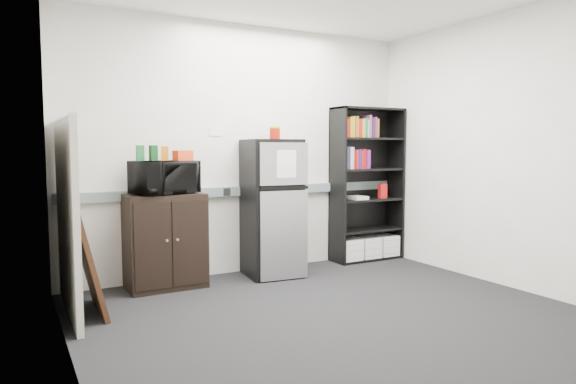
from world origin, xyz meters
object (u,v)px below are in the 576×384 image
Objects in this scene: refrigerator at (272,208)px; bookshelf at (367,186)px; cubicle_partition at (67,217)px; cabinet at (165,241)px; microwave at (164,177)px.

bookshelf is at bearing 11.80° from refrigerator.
cubicle_partition is 1.11× the size of refrigerator.
bookshelf is at bearing 1.47° from cabinet.
microwave is (0.00, -0.02, 0.62)m from cabinet.
refrigerator is at bearing -19.63° from microwave.
refrigerator is at bearing 9.42° from cubicle_partition.
bookshelf reaches higher than cabinet.
cabinet is 1.17m from refrigerator.
cabinet is at bearing -178.53° from bookshelf.
bookshelf is 1.27× the size of refrigerator.
cabinet is 0.63× the size of refrigerator.
microwave is at bearing -177.44° from refrigerator.
microwave is 1.19m from refrigerator.
bookshelf reaches higher than microwave.
cubicle_partition is 1.07m from cabinet.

